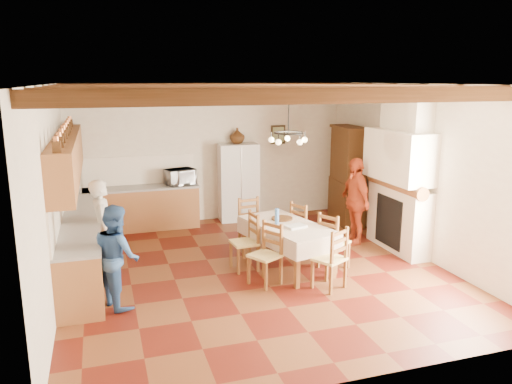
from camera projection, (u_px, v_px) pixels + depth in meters
floor at (256, 271)px, 8.22m from camera, size 6.00×6.50×0.02m
ceiling at (256, 83)px, 7.55m from camera, size 6.00×6.50×0.02m
wall_back at (211, 153)px, 10.92m from camera, size 6.00×0.02×3.00m
wall_front at (356, 245)px, 4.85m from camera, size 6.00×0.02×3.00m
wall_left at (52, 194)px, 7.00m from camera, size 0.02×6.50×3.00m
wall_right at (419, 171)px, 8.77m from camera, size 0.02×6.50×3.00m
ceiling_beams at (256, 90)px, 7.57m from camera, size 6.00×6.30×0.16m
lower_cabinets_left at (82, 242)px, 8.30m from camera, size 0.60×4.30×0.86m
lower_cabinets_back at (143, 209)px, 10.41m from camera, size 2.30×0.60×0.86m
countertop_left at (80, 216)px, 8.20m from camera, size 0.62×4.30×0.04m
countertop_back at (141, 188)px, 10.31m from camera, size 2.34×0.62×0.04m
backsplash_left at (60, 198)px, 8.05m from camera, size 0.03×4.30×0.60m
backsplash_back at (140, 170)px, 10.50m from camera, size 2.30×0.03×0.60m
upper_cabinets at (67, 158)px, 7.95m from camera, size 0.35×4.20×0.70m
fireplace at (398, 175)px, 8.89m from camera, size 0.56×1.60×2.80m
wall_picture at (278, 135)px, 11.27m from camera, size 0.34×0.03×0.42m
refrigerator at (237, 181)px, 11.08m from camera, size 0.88×0.74×1.71m
hutch at (348, 175)px, 10.76m from camera, size 0.62×1.21×2.10m
dining_table at (287, 229)px, 8.18m from camera, size 1.28×1.89×0.76m
chandelier at (288, 133)px, 7.83m from camera, size 0.47×0.47×0.03m
chair_left_near at (265, 254)px, 7.55m from camera, size 0.55×0.56×0.96m
chair_left_far at (244, 241)px, 8.16m from camera, size 0.43×0.45×0.96m
chair_right_near at (334, 240)px, 8.22m from camera, size 0.55×0.56×0.96m
chair_right_far at (305, 228)px, 8.91m from camera, size 0.53×0.54×0.96m
chair_end_near at (329, 258)px, 7.42m from camera, size 0.56×0.55×0.96m
chair_end_far at (252, 225)px, 9.09m from camera, size 0.45×0.43×0.96m
person_man at (104, 228)px, 7.85m from camera, size 0.39×0.58×1.57m
person_woman_blue at (117, 256)px, 6.81m from camera, size 0.75×0.84×1.43m
person_woman_red at (355, 201)px, 9.42m from camera, size 0.43×0.98×1.65m
microwave at (180, 177)px, 10.51m from camera, size 0.69×0.56×0.33m
fridge_vase at (237, 136)px, 10.85m from camera, size 0.34×0.34×0.34m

